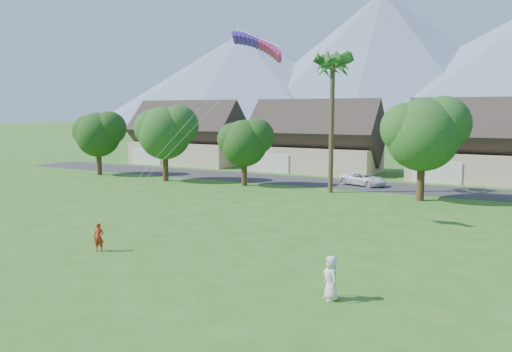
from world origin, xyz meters
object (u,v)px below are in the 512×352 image
Objects in this scene: kite_flyer at (99,237)px; watcher at (331,278)px; parafoil_kite at (259,43)px; parked_car at (363,179)px.

watcher is at bearing -26.01° from kite_flyer.
kite_flyer is at bearing -133.81° from watcher.
parafoil_kite reaches higher than watcher.
watcher is 0.38× the size of parked_car.
parafoil_kite is at bearing 39.25° from kite_flyer.
kite_flyer reaches higher than parked_car.
watcher is 16.76m from parafoil_kite.
parked_car is at bearing 152.97° from watcher.
parafoil_kite is (-8.32, 9.89, 10.68)m from watcher.
kite_flyer is 13.22m from watcher.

